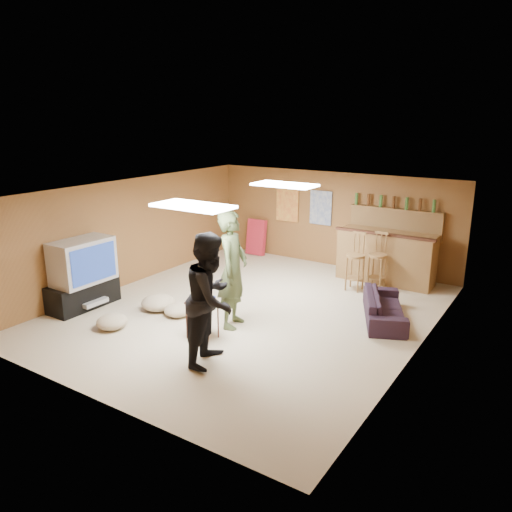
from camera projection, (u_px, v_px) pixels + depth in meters
The scene contains 32 objects.
ground at pixel (250, 311), 9.10m from camera, with size 7.00×7.00×0.00m, color tan.
ceiling at pixel (250, 191), 8.50m from camera, with size 6.00×7.00×0.02m, color silver.
wall_back at pixel (333, 219), 11.63m from camera, with size 6.00×0.02×2.20m, color brown.
wall_front at pixel (88, 319), 5.98m from camera, with size 6.00×0.02×2.20m, color brown.
wall_left at pixel (130, 232), 10.37m from camera, with size 0.02×7.00×2.20m, color brown.
wall_right at pixel (422, 283), 7.23m from camera, with size 0.02×7.00×2.20m, color brown.
tv_stand at pixel (83, 294), 9.25m from camera, with size 0.55×1.30×0.50m, color black.
dvd_box at pixel (92, 301), 9.16m from camera, with size 0.35×0.50×0.08m, color #B2B2B7.
tv_body at pixel (83, 261), 9.03m from camera, with size 0.60×1.10×0.80m, color #B2B2B7.
tv_screen at pixel (94, 264), 8.87m from camera, with size 0.02×0.95×0.65m, color navy.
bar_counter at pixel (386, 257), 10.55m from camera, with size 2.00×0.60×1.10m, color brown.
bar_lip at pixel (384, 234), 10.20m from camera, with size 2.10×0.12×0.05m, color #391B12.
bar_shelf at pixel (396, 210), 10.65m from camera, with size 2.00×0.18×0.05m, color brown.
bar_backing at pixel (395, 223), 10.75m from camera, with size 2.00×0.14×0.60m, color brown.
poster_left at pixel (287, 204), 12.15m from camera, with size 0.60×0.03×0.85m, color #BF3F26.
poster_right at pixel (321, 208), 11.68m from camera, with size 0.55×0.03×0.80m, color #334C99.
folding_chair_stack at pixel (256, 237), 12.69m from camera, with size 0.50×0.14×0.90m, color #BD2237.
ceiling_panel_front at pixel (193, 206), 7.30m from camera, with size 1.20×0.60×0.04m, color white.
ceiling_panel_back at pixel (285, 185), 9.48m from camera, with size 1.20×0.60×0.04m, color white.
person_olive at pixel (233, 270), 8.24m from camera, with size 0.72×0.47×1.98m, color #44522F.
person_black at pixel (211, 299), 7.03m from camera, with size 0.93×0.73×1.92m, color black.
sofa at pixel (385, 307), 8.65m from camera, with size 1.63×0.64×0.48m, color black.
tray_table at pixel (202, 321), 7.93m from camera, with size 0.46×0.37×0.60m, color #391B12.
cup_red_near at pixel (200, 297), 7.95m from camera, with size 0.09×0.09×0.12m, color #B50C11.
cup_red_far at pixel (201, 302), 7.75m from camera, with size 0.07×0.07×0.10m, color #B50C11.
cup_blue at pixel (213, 300), 7.86m from camera, with size 0.08×0.08×0.10m, color navy.
bar_stool_left at pixel (355, 261), 10.05m from camera, with size 0.39×0.39×1.23m, color brown, non-canonical shape.
bar_stool_right at pixel (377, 262), 10.09m from camera, with size 0.37×0.37×1.18m, color brown, non-canonical shape.
cushion_near_tv at pixel (158, 302), 9.14m from camera, with size 0.62×0.62×0.28m, color tan.
cushion_mid at pixel (178, 310), 8.87m from camera, with size 0.48×0.48×0.22m, color tan.
cushion_far at pixel (112, 322), 8.35m from camera, with size 0.52×0.52×0.23m, color tan.
bottle_row at pixel (394, 202), 10.62m from camera, with size 1.76×0.08×0.26m, color #3F7233, non-canonical shape.
Camera 1 is at (4.70, -7.06, 3.47)m, focal length 35.00 mm.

